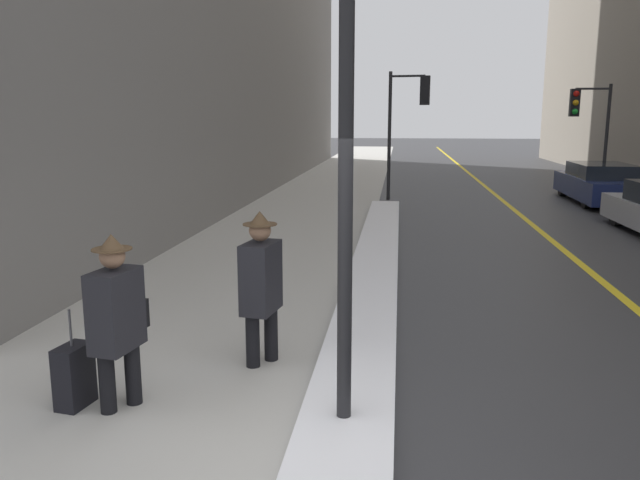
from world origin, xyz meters
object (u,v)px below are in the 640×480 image
object	(u,v)px
pedestrian_in_fedora	(117,315)
parked_car_navy	(600,184)
traffic_light_far	(587,116)
rolling_suitcase	(74,376)
pedestrian_in_glasses	(261,282)
traffic_light_near	(411,108)
lamp_post	(347,42)

from	to	relation	value
pedestrian_in_fedora	parked_car_navy	world-z (taller)	pedestrian_in_fedora
traffic_light_far	rolling_suitcase	distance (m)	19.32
pedestrian_in_fedora	pedestrian_in_glasses	bearing A→B (deg)	148.10
rolling_suitcase	parked_car_navy	bearing A→B (deg)	158.56
traffic_light_near	pedestrian_in_glasses	bearing A→B (deg)	-89.03
pedestrian_in_fedora	rolling_suitcase	size ratio (longest dim) A/B	1.74
lamp_post	traffic_light_near	distance (m)	15.68
pedestrian_in_glasses	rolling_suitcase	world-z (taller)	pedestrian_in_glasses
traffic_light_near	parked_car_navy	size ratio (longest dim) A/B	0.83
pedestrian_in_glasses	rolling_suitcase	distance (m)	2.05
pedestrian_in_fedora	rolling_suitcase	xyz separation A→B (m)	(-0.44, -0.03, -0.60)
parked_car_navy	lamp_post	bearing A→B (deg)	157.97
lamp_post	parked_car_navy	bearing A→B (deg)	67.02
lamp_post	traffic_light_far	distance (m)	18.35
pedestrian_in_glasses	parked_car_navy	bearing A→B (deg)	160.85
traffic_light_far	parked_car_navy	xyz separation A→B (m)	(0.21, -1.24, -2.11)
traffic_light_far	pedestrian_in_glasses	distance (m)	17.46
traffic_light_near	traffic_light_far	size ratio (longest dim) A/B	1.10
lamp_post	pedestrian_in_glasses	bearing A→B (deg)	124.37
parked_car_navy	rolling_suitcase	size ratio (longest dim) A/B	5.18
pedestrian_in_glasses	parked_car_navy	xyz separation A→B (m)	(7.77, 14.40, -0.32)
lamp_post	pedestrian_in_glasses	xyz separation A→B (m)	(-1.03, 1.50, -2.29)
lamp_post	parked_car_navy	world-z (taller)	lamp_post
traffic_light_far	pedestrian_in_fedora	bearing A→B (deg)	62.52
parked_car_navy	traffic_light_far	bearing A→B (deg)	10.79
traffic_light_far	pedestrian_in_fedora	distance (m)	19.02
traffic_light_near	parked_car_navy	xyz separation A→B (m)	(6.03, 0.24, -2.37)
lamp_post	pedestrian_in_fedora	distance (m)	3.13
pedestrian_in_fedora	traffic_light_near	bearing A→B (deg)	178.88
pedestrian_in_fedora	pedestrian_in_glasses	size ratio (longest dim) A/B	0.97
traffic_light_near	traffic_light_far	distance (m)	6.01
lamp_post	traffic_light_far	size ratio (longest dim) A/B	1.45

